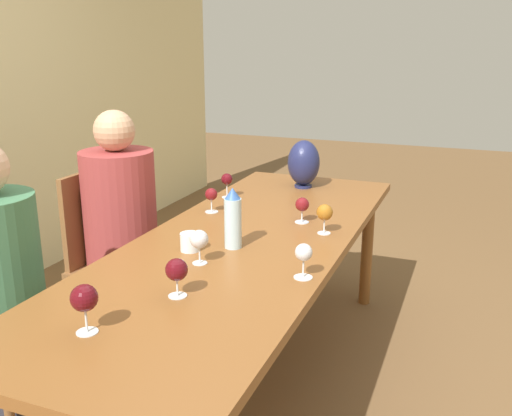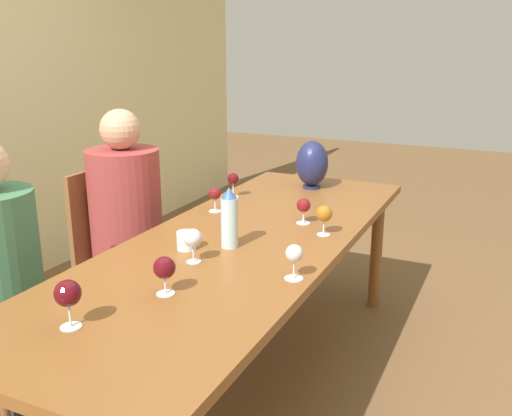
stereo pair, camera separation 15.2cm
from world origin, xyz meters
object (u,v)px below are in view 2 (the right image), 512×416
at_px(wine_glass_3, 233,180).
at_px(person_far, 129,224).
at_px(vase, 312,164).
at_px(wine_glass_4, 304,206).
at_px(wine_glass_0, 324,214).
at_px(wine_glass_7, 164,268).
at_px(water_bottle, 228,218).
at_px(water_tumbler, 186,240).
at_px(chair_far, 117,252).
at_px(wine_glass_6, 215,195).
at_px(wine_glass_1, 68,294).
at_px(wine_glass_2, 193,239).
at_px(wine_glass_5, 294,255).

bearing_deg(wine_glass_3, person_far, 137.45).
relative_size(vase, wine_glass_4, 2.28).
height_order(wine_glass_0, wine_glass_7, same).
height_order(vase, wine_glass_4, vase).
relative_size(water_bottle, water_tumbler, 3.19).
bearing_deg(chair_far, wine_glass_6, -74.53).
xyz_separation_m(wine_glass_0, wine_glass_1, (-1.13, 0.42, 0.01)).
height_order(vase, wine_glass_7, vase).
xyz_separation_m(wine_glass_0, person_far, (-0.03, 1.05, -0.18)).
bearing_deg(chair_far, wine_glass_7, -132.91).
bearing_deg(water_tumbler, wine_glass_6, 16.65).
bearing_deg(chair_far, wine_glass_4, -81.50).
bearing_deg(wine_glass_1, water_bottle, -7.33).
xyz_separation_m(water_tumbler, vase, (1.18, -0.12, 0.11)).
height_order(water_bottle, wine_glass_0, water_bottle).
bearing_deg(chair_far, wine_glass_1, -146.95).
distance_m(wine_glass_3, person_far, 0.61).
relative_size(wine_glass_0, wine_glass_2, 1.00).
distance_m(vase, person_far, 1.09).
bearing_deg(wine_glass_5, wine_glass_0, 6.59).
bearing_deg(water_bottle, wine_glass_4, -21.65).
xyz_separation_m(vase, wine_glass_1, (-1.90, 0.08, -0.04)).
bearing_deg(wine_glass_1, wine_glass_7, -21.69).
xyz_separation_m(water_bottle, vase, (1.08, 0.02, 0.02)).
bearing_deg(wine_glass_7, wine_glass_5, -48.76).
xyz_separation_m(vase, wine_glass_6, (-0.65, 0.28, -0.06)).
bearing_deg(wine_glass_6, chair_far, 105.47).
xyz_separation_m(vase, wine_glass_5, (-1.28, -0.39, -0.05)).
height_order(water_tumbler, wine_glass_0, wine_glass_0).
relative_size(water_tumbler, wine_glass_0, 0.59).
bearing_deg(person_far, wine_glass_3, -42.55).
bearing_deg(wine_glass_2, wine_glass_6, 22.05).
distance_m(water_bottle, wine_glass_3, 0.79).
bearing_deg(wine_glass_2, person_far, 54.51).
xyz_separation_m(wine_glass_1, wine_glass_2, (0.61, -0.06, -0.01)).
distance_m(vase, wine_glass_1, 1.90).
height_order(water_bottle, water_tumbler, water_bottle).
bearing_deg(wine_glass_4, person_far, 99.31).
height_order(water_tumbler, wine_glass_6, wine_glass_6).
relative_size(water_bottle, wine_glass_7, 1.90).
relative_size(water_tumbler, wine_glass_7, 0.60).
bearing_deg(wine_glass_5, water_bottle, 61.88).
xyz_separation_m(wine_glass_2, wine_glass_7, (-0.29, -0.06, -0.00)).
xyz_separation_m(wine_glass_1, wine_glass_4, (1.25, -0.28, -0.02)).
bearing_deg(wine_glass_1, vase, -2.52).
height_order(water_tumbler, wine_glass_4, wine_glass_4).
xyz_separation_m(wine_glass_0, wine_glass_5, (-0.51, -0.06, -0.00)).
relative_size(wine_glass_3, wine_glass_5, 1.03).
relative_size(wine_glass_0, wine_glass_5, 1.03).
bearing_deg(water_tumbler, wine_glass_5, -100.69).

